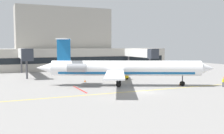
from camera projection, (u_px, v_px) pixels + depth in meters
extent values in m
cube|color=gray|center=(145.00, 92.00, 41.71)|extent=(120.00, 120.00, 0.10)
cube|color=yellow|center=(141.00, 91.00, 42.86)|extent=(108.00, 0.24, 0.01)
cube|color=red|center=(80.00, 89.00, 44.33)|extent=(0.30, 8.00, 0.01)
cube|color=#ADA89E|center=(71.00, 59.00, 83.29)|extent=(62.41, 11.38, 6.36)
cube|color=#9F9A91|center=(64.00, 28.00, 84.50)|extent=(29.68, 7.96, 12.88)
cube|color=black|center=(76.00, 60.00, 78.05)|extent=(59.91, 0.12, 1.69)
cube|color=silver|center=(138.00, 53.00, 77.74)|extent=(1.40, 14.86, 2.40)
cube|color=#2D333D|center=(153.00, 54.00, 70.12)|extent=(2.40, 2.00, 2.64)
cylinder|color=#4C4C51|center=(129.00, 62.00, 83.42)|extent=(0.44, 0.44, 4.00)
cylinder|color=#4C4C51|center=(150.00, 65.00, 71.94)|extent=(0.44, 0.44, 4.00)
cube|color=silver|center=(23.00, 54.00, 64.48)|extent=(1.40, 15.88, 2.40)
cube|color=#2D333D|center=(27.00, 55.00, 56.40)|extent=(2.40, 2.00, 2.64)
cylinder|color=#4C4C51|center=(21.00, 65.00, 70.63)|extent=(0.44, 0.44, 4.17)
cylinder|color=#4C4C51|center=(27.00, 69.00, 58.22)|extent=(0.44, 0.44, 4.17)
cylinder|color=white|center=(126.00, 68.00, 48.07)|extent=(25.62, 13.85, 2.72)
cube|color=#145999|center=(126.00, 72.00, 48.13)|extent=(23.06, 12.47, 0.49)
cone|color=white|center=(206.00, 68.00, 47.71)|extent=(3.84, 3.68, 2.67)
cone|color=white|center=(46.00, 68.00, 48.43)|extent=(4.19, 3.59, 2.32)
cube|color=white|center=(116.00, 67.00, 55.38)|extent=(7.60, 11.91, 0.28)
cube|color=white|center=(115.00, 75.00, 40.92)|extent=(7.60, 11.91, 0.28)
cylinder|color=gray|center=(80.00, 66.00, 50.40)|extent=(3.60, 2.74, 1.50)
cylinder|color=gray|center=(77.00, 68.00, 46.12)|extent=(3.60, 2.74, 1.50)
cube|color=#145999|center=(64.00, 50.00, 48.08)|extent=(2.32, 1.25, 3.93)
cube|color=white|center=(64.00, 39.00, 47.92)|extent=(3.57, 4.76, 0.20)
cylinder|color=#3F3F44|center=(182.00, 78.00, 47.97)|extent=(0.20, 0.20, 1.43)
cylinder|color=black|center=(182.00, 84.00, 48.04)|extent=(0.96, 0.70, 0.90)
cylinder|color=#3F3F44|center=(119.00, 77.00, 50.02)|extent=(0.20, 0.20, 1.43)
cylinder|color=black|center=(119.00, 82.00, 50.09)|extent=(0.96, 0.70, 0.90)
cylinder|color=#3F3F44|center=(119.00, 79.00, 46.49)|extent=(0.20, 0.20, 1.43)
cylinder|color=black|center=(119.00, 85.00, 46.56)|extent=(0.96, 0.70, 0.90)
cube|color=silver|center=(162.00, 72.00, 66.64)|extent=(2.17, 3.74, 0.65)
cube|color=#B8B1A9|center=(160.00, 69.00, 67.41)|extent=(1.71, 1.61, 0.94)
cylinder|color=black|center=(156.00, 73.00, 67.28)|extent=(0.37, 0.73, 0.70)
cylinder|color=black|center=(161.00, 73.00, 68.16)|extent=(0.37, 0.73, 0.70)
cylinder|color=black|center=(163.00, 74.00, 65.17)|extent=(0.37, 0.73, 0.70)
cylinder|color=black|center=(168.00, 74.00, 66.05)|extent=(0.37, 0.73, 0.70)
cube|color=#E5B20C|center=(121.00, 76.00, 57.93)|extent=(2.28, 3.98, 0.54)
cube|color=#C3970A|center=(124.00, 72.00, 57.02)|extent=(1.59, 1.76, 1.30)
cylinder|color=black|center=(127.00, 78.00, 57.34)|extent=(0.44, 0.75, 0.70)
cylinder|color=black|center=(122.00, 78.00, 56.49)|extent=(0.44, 0.75, 0.70)
cylinder|color=black|center=(119.00, 77.00, 59.41)|extent=(0.44, 0.75, 0.70)
cylinder|color=black|center=(114.00, 77.00, 58.56)|extent=(0.44, 0.75, 0.70)
cylinder|color=white|center=(109.00, 66.00, 74.95)|extent=(5.72, 2.60, 2.22)
sphere|color=white|center=(119.00, 66.00, 75.89)|extent=(2.18, 2.18, 2.18)
sphere|color=white|center=(100.00, 67.00, 74.02)|extent=(2.18, 2.18, 2.18)
cube|color=#59595B|center=(104.00, 71.00, 74.39)|extent=(0.60, 2.00, 0.35)
cube|color=#59595B|center=(115.00, 71.00, 75.72)|extent=(0.60, 2.00, 0.35)
cylinder|color=#191E33|center=(223.00, 85.00, 47.02)|extent=(0.18, 0.18, 0.81)
cylinder|color=#191E33|center=(223.00, 84.00, 47.22)|extent=(0.18, 0.18, 0.81)
cylinder|color=yellow|center=(223.00, 81.00, 47.06)|extent=(0.34, 0.34, 0.58)
sphere|color=tan|center=(223.00, 78.00, 47.03)|extent=(0.24, 0.24, 0.24)
cylinder|color=yellow|center=(223.00, 79.00, 46.83)|extent=(0.33, 0.35, 0.50)
cylinder|color=#F2590C|center=(223.00, 77.00, 46.81)|extent=(0.06, 0.06, 0.28)
cylinder|color=yellow|center=(223.00, 78.00, 47.24)|extent=(0.33, 0.35, 0.50)
cylinder|color=#F2590C|center=(223.00, 77.00, 47.22)|extent=(0.06, 0.06, 0.28)
cone|color=orange|center=(85.00, 81.00, 53.08)|extent=(0.36, 0.36, 0.55)
cube|color=black|center=(85.00, 82.00, 53.10)|extent=(0.47, 0.47, 0.04)
cone|color=orange|center=(180.00, 84.00, 49.00)|extent=(0.36, 0.36, 0.55)
cube|color=black|center=(180.00, 85.00, 49.02)|extent=(0.47, 0.47, 0.04)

